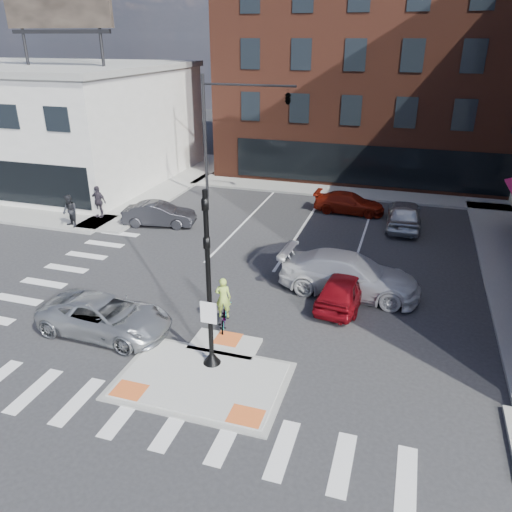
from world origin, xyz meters
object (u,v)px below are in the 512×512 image
(bg_car_dark, at_px, (159,214))
(pedestrian_a, at_px, (70,211))
(pedestrian_b, at_px, (98,201))
(white_pickup, at_px, (349,274))
(bg_car_silver, at_px, (404,214))
(bg_car_red, at_px, (349,203))
(red_sedan, at_px, (344,288))
(cyclist, at_px, (224,311))
(silver_suv, at_px, (105,316))

(bg_car_dark, relative_size, pedestrian_a, 2.22)
(bg_car_dark, bearing_deg, pedestrian_b, 79.86)
(white_pickup, distance_m, bg_car_silver, 9.22)
(bg_car_red, bearing_deg, red_sedan, -170.98)
(bg_car_red, xyz_separation_m, pedestrian_b, (-14.16, -5.69, 0.47))
(red_sedan, height_order, bg_car_red, red_sedan)
(red_sedan, height_order, bg_car_silver, bg_car_silver)
(bg_car_red, relative_size, cyclist, 2.10)
(white_pickup, height_order, bg_car_red, white_pickup)
(red_sedan, bearing_deg, cyclist, 44.83)
(silver_suv, bearing_deg, bg_car_red, -19.90)
(bg_car_dark, bearing_deg, pedestrian_a, 103.63)
(red_sedan, height_order, white_pickup, white_pickup)
(white_pickup, relative_size, cyclist, 2.88)
(cyclist, relative_size, pedestrian_b, 1.08)
(red_sedan, height_order, pedestrian_b, pedestrian_b)
(silver_suv, distance_m, bg_car_silver, 17.95)
(silver_suv, distance_m, cyclist, 4.34)
(pedestrian_b, bearing_deg, red_sedan, -13.54)
(bg_car_silver, bearing_deg, pedestrian_a, 16.59)
(white_pickup, relative_size, bg_car_red, 1.37)
(silver_suv, bearing_deg, cyclist, -65.31)
(bg_car_silver, bearing_deg, silver_suv, 54.21)
(cyclist, xyz_separation_m, pedestrian_b, (-11.51, 9.20, 0.41))
(white_pickup, bearing_deg, silver_suv, 129.21)
(bg_car_silver, xyz_separation_m, cyclist, (-6.00, -13.23, -0.11))
(red_sedan, relative_size, bg_car_silver, 0.88)
(bg_car_silver, height_order, cyclist, cyclist)
(bg_car_silver, bearing_deg, cyclist, 63.70)
(cyclist, bearing_deg, silver_suv, 6.21)
(white_pickup, xyz_separation_m, pedestrian_a, (-16.12, 3.00, 0.22))
(bg_car_red, xyz_separation_m, pedestrian_a, (-14.67, -7.69, 0.45))
(bg_car_dark, bearing_deg, cyclist, -152.15)
(red_sedan, height_order, cyclist, cyclist)
(cyclist, distance_m, pedestrian_a, 14.01)
(white_pickup, distance_m, cyclist, 5.88)
(pedestrian_a, bearing_deg, cyclist, -7.27)
(bg_car_dark, height_order, pedestrian_a, pedestrian_a)
(bg_car_dark, bearing_deg, red_sedan, -128.92)
(white_pickup, bearing_deg, cyclist, 138.93)
(bg_car_red, height_order, pedestrian_a, pedestrian_a)
(white_pickup, bearing_deg, pedestrian_a, 82.77)
(bg_car_silver, height_order, pedestrian_b, pedestrian_b)
(pedestrian_b, bearing_deg, bg_car_red, 29.46)
(bg_car_dark, bearing_deg, white_pickup, -124.79)
(bg_car_silver, height_order, pedestrian_a, pedestrian_a)
(bg_car_red, xyz_separation_m, cyclist, (-2.65, -14.89, 0.06))
(white_pickup, bearing_deg, red_sedan, 179.77)
(bg_car_red, bearing_deg, silver_suv, 160.31)
(bg_car_dark, distance_m, pedestrian_a, 4.95)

